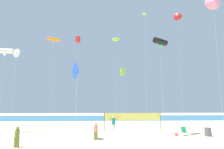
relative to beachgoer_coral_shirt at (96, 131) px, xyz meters
The scene contains 20 objects.
ground_plane 3.61m from the beachgoer_coral_shirt, 54.96° to the right, with size 120.00×120.00×0.00m, color beige.
ocean_band 31.24m from the beachgoer_coral_shirt, 86.30° to the left, with size 120.00×20.00×0.01m, color teal.
beachgoer_coral_shirt is the anchor object (origin of this frame).
beachgoer_teal_shirt 5.93m from the beachgoer_coral_shirt, 70.49° to the left, with size 0.43×0.43×1.86m.
beachgoer_olive_shirt 6.66m from the beachgoer_coral_shirt, 153.35° to the right, with size 0.36×0.36×1.58m.
folding_beach_chair 9.59m from the beachgoer_coral_shirt, 13.79° to the left, with size 0.52×0.65×0.89m.
trash_barrel 11.65m from the beachgoer_coral_shirt, ahead, with size 0.67×0.67×0.86m, color #595960.
volleyball_net 7.54m from the beachgoer_coral_shirt, 53.99° to the left, with size 7.18×0.56×2.40m.
beach_handbag 8.54m from the beachgoer_coral_shirt, 12.76° to the left, with size 0.39×0.19×0.31m, color #EA7260.
kite_lime_diamond 17.94m from the beachgoer_coral_shirt, 49.56° to the left, with size 0.72×0.72×16.31m.
kite_red_delta 28.08m from the beachgoer_coral_shirt, 46.64° to the left, with size 1.48×1.06×20.19m.
kite_white_tube 15.03m from the beachgoer_coral_shirt, 156.51° to the left, with size 1.98×0.76×9.91m.
kite_black_tube 12.09m from the beachgoer_coral_shirt, 19.06° to the left, with size 1.92×1.62×10.65m.
kite_red_box 19.40m from the beachgoer_coral_shirt, 104.62° to the left, with size 0.76×0.76×14.62m.
kite_lime_box 18.88m from the beachgoer_coral_shirt, 75.59° to the left, with size 0.83×0.83×9.65m.
kite_white_delta 16.37m from the beachgoer_coral_shirt, 145.23° to the left, with size 1.21×0.71×10.72m.
kite_orange_tube 20.32m from the beachgoer_coral_shirt, 119.29° to the left, with size 2.12×1.36×14.28m.
kite_pink_delta 17.86m from the beachgoer_coral_shirt, ahead, with size 1.66×0.70×14.73m.
kite_blue_delta 5.97m from the beachgoer_coral_shirt, behind, with size 1.09×1.62×7.30m.
kite_lime_inflatable 18.63m from the beachgoer_coral_shirt, 77.77° to the left, with size 1.59×0.83×14.38m.
Camera 1 is at (-1.48, -16.39, 3.26)m, focal length 32.23 mm.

